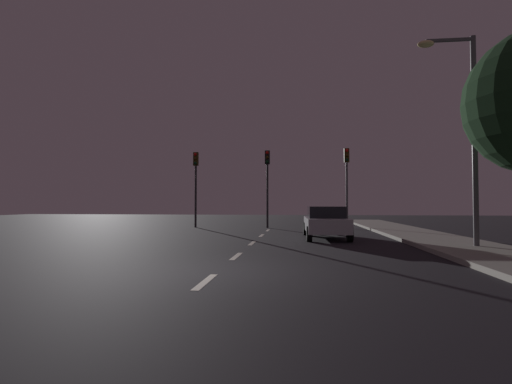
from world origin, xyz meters
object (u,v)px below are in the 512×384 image
Objects in this scene: traffic_signal_left at (196,175)px; traffic_signal_center at (267,174)px; traffic_signal_right at (347,172)px; street_lamp_right at (465,121)px; car_stopped_ahead at (326,222)px.

traffic_signal_left is 4.83m from traffic_signal_center.
traffic_signal_right is 11.71m from street_lamp_right.
traffic_signal_right is (5.12, 0.00, 0.04)m from traffic_signal_center.
traffic_signal_center is 1.12× the size of car_stopped_ahead.
street_lamp_right is at bearing -41.99° from car_stopped_ahead.
traffic_signal_right is (9.94, 0.00, 0.07)m from traffic_signal_left.
traffic_signal_left is 0.99× the size of traffic_signal_center.
traffic_signal_right is 8.11m from car_stopped_ahead.
traffic_signal_left is 0.69× the size of street_lamp_right.
street_lamp_right is at bearing -55.82° from traffic_signal_center.
car_stopped_ahead is at bearing -104.05° from traffic_signal_right.
traffic_signal_center is at bearing 0.00° from traffic_signal_left.
car_stopped_ahead is 7.02m from street_lamp_right.
traffic_signal_right is at bearing 75.95° from car_stopped_ahead.
street_lamp_right is (7.73, -11.38, 0.85)m from traffic_signal_center.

